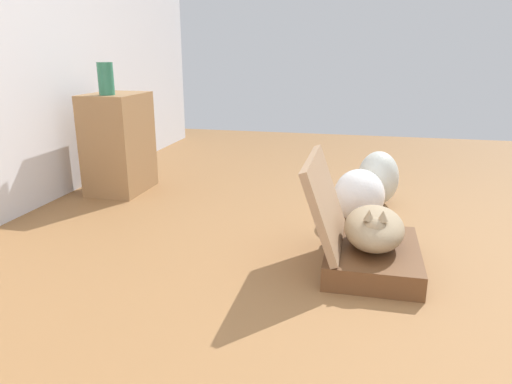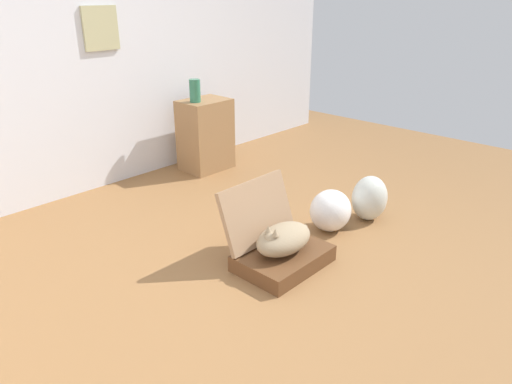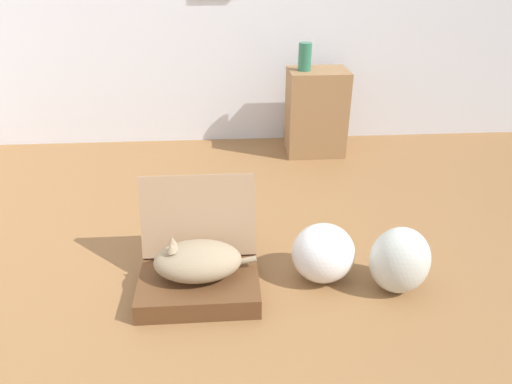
{
  "view_description": "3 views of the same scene",
  "coord_description": "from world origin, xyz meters",
  "px_view_note": "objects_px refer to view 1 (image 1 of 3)",
  "views": [
    {
      "loc": [
        -2.1,
        0.1,
        1.01
      ],
      "look_at": [
        0.21,
        0.64,
        0.3
      ],
      "focal_mm": 33.02,
      "sensor_mm": 36.0,
      "label": 1
    },
    {
      "loc": [
        -2.1,
        -1.75,
        1.72
      ],
      "look_at": [
        0.23,
        0.43,
        0.37
      ],
      "focal_mm": 33.6,
      "sensor_mm": 36.0,
      "label": 2
    },
    {
      "loc": [
        0.23,
        -1.84,
        1.58
      ],
      "look_at": [
        0.39,
        0.51,
        0.32
      ],
      "focal_mm": 32.01,
      "sensor_mm": 36.0,
      "label": 3
    }
  ],
  "objects_px": {
    "cat": "(374,228)",
    "plastic_bag_white": "(359,195)",
    "suitcase_base": "(372,256)",
    "vase_tall": "(106,79)",
    "side_table": "(119,143)",
    "plastic_bag_clear": "(378,178)"
  },
  "relations": [
    {
      "from": "suitcase_base",
      "to": "cat",
      "type": "xyz_separation_m",
      "value": [
        -0.01,
        0.0,
        0.15
      ]
    },
    {
      "from": "vase_tall",
      "to": "plastic_bag_clear",
      "type": "bearing_deg",
      "value": -83.38
    },
    {
      "from": "suitcase_base",
      "to": "cat",
      "type": "bearing_deg",
      "value": 176.59
    },
    {
      "from": "cat",
      "to": "suitcase_base",
      "type": "bearing_deg",
      "value": -3.41
    },
    {
      "from": "suitcase_base",
      "to": "vase_tall",
      "type": "relative_size",
      "value": 2.79
    },
    {
      "from": "plastic_bag_white",
      "to": "suitcase_base",
      "type": "bearing_deg",
      "value": -173.07
    },
    {
      "from": "suitcase_base",
      "to": "side_table",
      "type": "distance_m",
      "value": 2.07
    },
    {
      "from": "cat",
      "to": "plastic_bag_white",
      "type": "bearing_deg",
      "value": 6.84
    },
    {
      "from": "plastic_bag_white",
      "to": "side_table",
      "type": "relative_size",
      "value": 0.47
    },
    {
      "from": "vase_tall",
      "to": "plastic_bag_white",
      "type": "bearing_deg",
      "value": -95.12
    },
    {
      "from": "suitcase_base",
      "to": "side_table",
      "type": "xyz_separation_m",
      "value": [
        0.93,
        1.83,
        0.3
      ]
    },
    {
      "from": "cat",
      "to": "vase_tall",
      "type": "bearing_deg",
      "value": 65.77
    },
    {
      "from": "plastic_bag_white",
      "to": "plastic_bag_clear",
      "type": "relative_size",
      "value": 0.92
    },
    {
      "from": "plastic_bag_white",
      "to": "plastic_bag_clear",
      "type": "distance_m",
      "value": 0.39
    },
    {
      "from": "suitcase_base",
      "to": "plastic_bag_clear",
      "type": "bearing_deg",
      "value": -2.12
    },
    {
      "from": "cat",
      "to": "plastic_bag_white",
      "type": "relative_size",
      "value": 1.55
    },
    {
      "from": "suitcase_base",
      "to": "vase_tall",
      "type": "height_order",
      "value": "vase_tall"
    },
    {
      "from": "plastic_bag_white",
      "to": "vase_tall",
      "type": "relative_size",
      "value": 1.53
    },
    {
      "from": "suitcase_base",
      "to": "plastic_bag_white",
      "type": "distance_m",
      "value": 0.67
    },
    {
      "from": "cat",
      "to": "side_table",
      "type": "height_order",
      "value": "side_table"
    },
    {
      "from": "plastic_bag_white",
      "to": "vase_tall",
      "type": "bearing_deg",
      "value": 84.88
    },
    {
      "from": "side_table",
      "to": "plastic_bag_white",
      "type": "bearing_deg",
      "value": -99.01
    }
  ]
}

